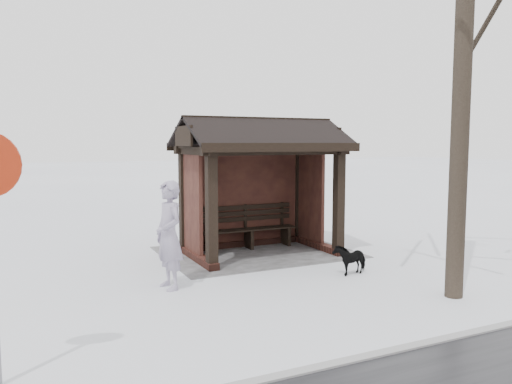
% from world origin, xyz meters
% --- Properties ---
extents(ground, '(120.00, 120.00, 0.00)m').
position_xyz_m(ground, '(0.00, 0.00, 0.00)').
color(ground, silver).
rests_on(ground, ground).
extents(kerb, '(120.00, 0.15, 0.06)m').
position_xyz_m(kerb, '(0.00, 5.50, 0.01)').
color(kerb, gray).
rests_on(kerb, ground).
extents(trampled_patch, '(4.20, 3.20, 0.02)m').
position_xyz_m(trampled_patch, '(0.00, -0.20, 0.01)').
color(trampled_patch, gray).
rests_on(trampled_patch, ground).
extents(bus_shelter, '(3.60, 2.40, 3.09)m').
position_xyz_m(bus_shelter, '(0.00, -0.16, 2.17)').
color(bus_shelter, '#341913').
rests_on(bus_shelter, ground).
extents(pedestrian, '(0.57, 0.75, 1.88)m').
position_xyz_m(pedestrian, '(2.59, 1.74, 0.94)').
color(pedestrian, '#978DA5').
rests_on(pedestrian, ground).
extents(dog, '(0.75, 0.46, 0.59)m').
position_xyz_m(dog, '(-0.83, 2.27, 0.29)').
color(dog, black).
rests_on(dog, ground).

